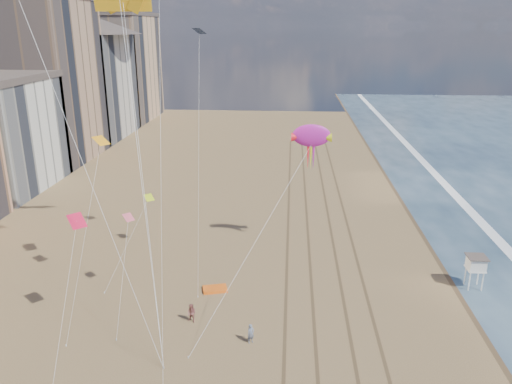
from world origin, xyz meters
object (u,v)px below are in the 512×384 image
Objects in this scene: show_kite at (311,136)px; kite_flyer_a at (251,334)px; lifeguard_stand at (476,264)px; kite_flyer_b at (192,313)px; grounded_kite at (215,289)px.

kite_flyer_a is (-4.83, -17.08, -12.11)m from show_kite.
kite_flyer_b is (-25.46, -7.68, -1.66)m from lifeguard_stand.
kite_flyer_a is at bearing -77.78° from grounded_kite.
show_kite is 21.49m from kite_flyer_a.
kite_flyer_a is 0.98× the size of kite_flyer_b.
kite_flyer_a is at bearing -105.80° from show_kite.
lifeguard_stand is at bearing 35.70° from kite_flyer_b.
show_kite is 14.90× the size of kite_flyer_b.
lifeguard_stand is 1.45× the size of grounded_kite.
kite_flyer_b is at bearing -163.21° from lifeguard_stand.
show_kite is 21.41m from kite_flyer_b.
grounded_kite is at bearing 97.04° from kite_flyer_b.
kite_flyer_b is (-5.16, 2.51, 0.02)m from kite_flyer_a.
grounded_kite is 1.38× the size of kite_flyer_a.
show_kite reaches higher than kite_flyer_b.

